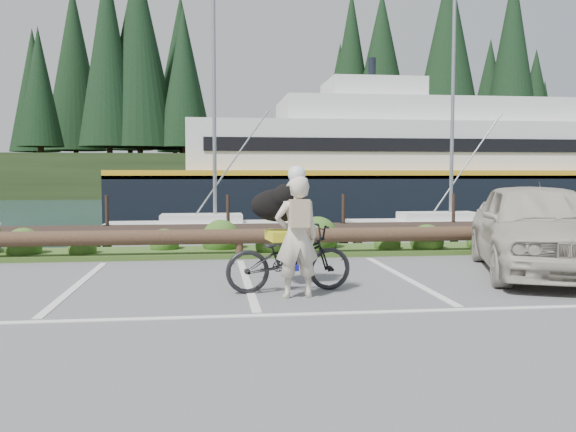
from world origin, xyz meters
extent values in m
plane|color=#575759|center=(0.00, 0.00, 0.00)|extent=(72.00, 72.00, 0.00)
plane|color=#19333C|center=(0.00, 48.00, -1.20)|extent=(160.00, 160.00, 0.00)
cube|color=#3D5B21|center=(0.00, 5.30, 0.05)|extent=(34.00, 1.60, 0.10)
imported|color=black|center=(0.56, 1.06, 0.49)|extent=(1.92, 0.86, 0.97)
imported|color=beige|center=(0.61, 0.63, 0.84)|extent=(0.66, 0.47, 1.68)
ellipsoid|color=black|center=(0.49, 1.65, 1.23)|extent=(0.53, 0.93, 0.51)
imported|color=#BDB5A6|center=(4.99, 2.16, 0.80)|extent=(3.26, 5.04, 1.60)
camera|label=1|loc=(-0.54, -7.63, 1.71)|focal=38.00mm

